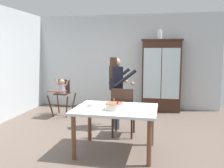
# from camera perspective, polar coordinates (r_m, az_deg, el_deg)

# --- Properties ---
(ground_plane) EXTENTS (6.24, 6.24, 0.00)m
(ground_plane) POSITION_cam_1_polar(r_m,az_deg,el_deg) (4.81, -1.19, -12.42)
(ground_plane) COLOR #66564C
(wall_back) EXTENTS (5.32, 0.06, 2.70)m
(wall_back) POSITION_cam_1_polar(r_m,az_deg,el_deg) (7.12, 3.18, 5.22)
(wall_back) COLOR silver
(wall_back) RESTS_ON ground_plane
(china_cabinet) EXTENTS (1.09, 0.48, 1.98)m
(china_cabinet) POSITION_cam_1_polar(r_m,az_deg,el_deg) (6.82, 11.50, 1.98)
(china_cabinet) COLOR #382116
(china_cabinet) RESTS_ON ground_plane
(ceramic_vase) EXTENTS (0.13, 0.13, 0.27)m
(ceramic_vase) POSITION_cam_1_polar(r_m,az_deg,el_deg) (6.80, 11.16, 11.27)
(ceramic_vase) COLOR white
(ceramic_vase) RESTS_ON china_cabinet
(high_chair_with_toddler) EXTENTS (0.59, 0.69, 0.95)m
(high_chair_with_toddler) POSITION_cam_1_polar(r_m,az_deg,el_deg) (6.37, -11.70, -1.51)
(high_chair_with_toddler) COLOR #382116
(high_chair_with_toddler) RESTS_ON ground_plane
(adult_person) EXTENTS (0.65, 0.64, 1.53)m
(adult_person) POSITION_cam_1_polar(r_m,az_deg,el_deg) (5.16, 1.00, 0.06)
(adult_person) COLOR #33425B
(adult_person) RESTS_ON ground_plane
(dining_table) EXTENTS (1.35, 1.03, 0.74)m
(dining_table) POSITION_cam_1_polar(r_m,az_deg,el_deg) (3.97, 0.85, -7.02)
(dining_table) COLOR silver
(dining_table) RESTS_ON ground_plane
(birthday_cake) EXTENTS (0.28, 0.28, 0.19)m
(birthday_cake) POSITION_cam_1_polar(r_m,az_deg,el_deg) (3.82, 0.47, -5.27)
(birthday_cake) COLOR beige
(birthday_cake) RESTS_ON dining_table
(serving_bowl) EXTENTS (0.18, 0.18, 0.05)m
(serving_bowl) POSITION_cam_1_polar(r_m,az_deg,el_deg) (4.09, -4.49, -4.84)
(serving_bowl) COLOR silver
(serving_bowl) RESTS_ON dining_table
(dining_chair_far_side) EXTENTS (0.45, 0.45, 0.96)m
(dining_chair_far_side) POSITION_cam_1_polar(r_m,az_deg,el_deg) (4.68, 2.56, -5.88)
(dining_chair_far_side) COLOR #382116
(dining_chair_far_side) RESTS_ON ground_plane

